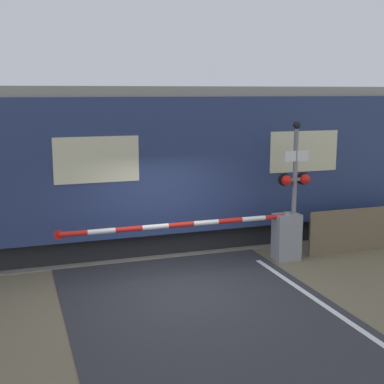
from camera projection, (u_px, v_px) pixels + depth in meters
The scene contains 6 objects.
ground_plane at pixel (182, 286), 11.04m from camera, with size 80.00×80.00×0.00m, color #6B6047.
track_bed at pixel (142, 241), 14.27m from camera, with size 36.00×3.20×0.13m.
train at pixel (88, 167), 13.45m from camera, with size 19.12×3.15×4.08m.
crossing_barrier at pixel (269, 235), 12.54m from camera, with size 5.67×0.44×1.17m.
signal_post at pixel (295, 182), 12.59m from camera, with size 0.79×0.26×3.29m.
roadside_fence at pixel (371, 229), 13.51m from camera, with size 3.56×0.06×1.10m.
Camera 1 is at (-3.17, -9.99, 3.97)m, focal length 50.00 mm.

